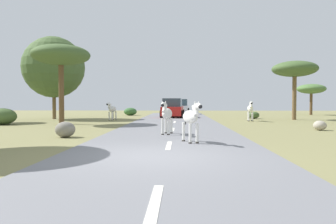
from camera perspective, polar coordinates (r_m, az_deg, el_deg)
ground_plane at (r=8.53m, az=-3.12°, el=-8.16°), size 90.00×90.00×0.00m
road at (r=8.49m, az=-0.29°, el=-8.03°), size 6.00×64.00×0.05m
lane_markings at (r=7.51m, az=-0.62°, el=-9.12°), size 0.16×56.00×0.01m
zebra_0 at (r=11.15m, az=4.16°, el=-1.03°), size 0.76×1.49×1.46m
zebra_1 at (r=25.89m, az=-10.01°, el=0.48°), size 0.67×1.53×1.47m
zebra_2 at (r=25.07m, az=14.57°, el=0.54°), size 0.56×1.66×1.57m
zebra_3 at (r=13.97m, az=-0.24°, el=-0.40°), size 0.58×1.56×1.48m
car_0 at (r=29.46m, az=0.82°, el=0.62°), size 2.22×4.44×1.74m
car_1 at (r=37.68m, az=2.24°, el=0.89°), size 2.20×4.43×1.74m
tree_1 at (r=28.27m, az=21.77°, el=7.08°), size 3.65×3.65×4.82m
tree_3 at (r=29.19m, az=-19.81°, el=7.55°), size 5.22×5.22×7.05m
tree_5 at (r=22.36m, az=-18.65°, el=9.50°), size 3.80×3.80×5.22m
tree_7 at (r=39.19m, az=24.31°, el=3.75°), size 3.12×3.12×3.48m
bush_1 at (r=34.63m, az=-6.77°, el=0.07°), size 1.38×1.25×0.83m
bush_2 at (r=23.13m, az=-27.57°, el=-0.71°), size 1.77×1.60×1.06m
bush_3 at (r=28.74m, az=15.06°, el=-0.55°), size 1.04×0.93×0.62m
rock_1 at (r=18.24m, az=25.58°, el=-2.19°), size 0.65×0.65×0.51m
rock_3 at (r=13.92m, az=-17.96°, el=-3.00°), size 0.83×0.75×0.65m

